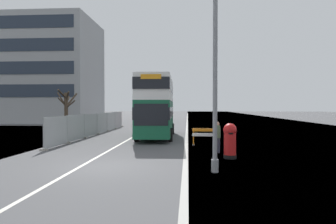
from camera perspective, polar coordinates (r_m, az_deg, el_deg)
The scene contains 12 objects.
ground at distance 13.24m, azimuth -9.15°, elevation -10.41°, with size 140.00×280.00×0.10m.
double_decker_bus at distance 25.03m, azimuth -2.17°, elevation 1.14°, with size 2.99×10.19×4.91m.
lamppost_foreground at distance 11.94m, azimuth 8.98°, elevation 9.48°, with size 0.29×0.70×9.15m.
red_pillar_postbox at distance 15.19m, azimuth 11.73°, elevation -5.10°, with size 0.66×0.66×1.74m.
roadworks_barrier at distance 19.80m, azimuth 7.22°, elevation -4.31°, with size 1.79×0.53×1.14m.
construction_site_fence at distance 28.30m, azimuth -13.41°, elevation -2.26°, with size 0.44×20.60×1.98m.
car_oncoming_near at distance 40.83m, azimuth -4.23°, elevation -1.04°, with size 1.92×4.17×2.30m.
car_receding_mid at distance 50.21m, azimuth -2.74°, elevation -0.63°, with size 2.06×3.86×2.31m.
car_receding_far at distance 58.72m, azimuth -2.22°, elevation -0.43°, with size 2.09×4.07×2.19m.
bare_tree_far_verge_near at distance 37.87m, azimuth -18.83°, elevation 1.04°, with size 2.54×2.91×4.58m.
pedestrian_at_kerb at distance 16.90m, azimuth 9.41°, elevation -4.76°, with size 0.34×0.34×1.73m.
backdrop_office_block at distance 57.62m, azimuth -28.06°, elevation 6.76°, with size 29.23×12.81×16.80m.
Camera 1 is at (3.57, -12.54, 2.59)m, focal length 31.97 mm.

